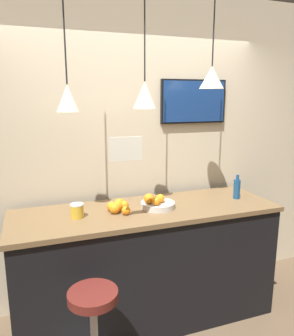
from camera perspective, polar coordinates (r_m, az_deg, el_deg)
name	(u,v)px	position (r m, az deg, el deg)	size (l,w,h in m)	color
back_wall	(130,151)	(3.12, -2.94, 2.91)	(8.00, 0.06, 2.90)	beige
service_counter	(147,264)	(3.00, 0.00, -16.41)	(2.24, 0.72, 1.03)	black
bar_stool	(94,332)	(2.40, -9.17, -26.33)	(0.42, 0.42, 0.75)	#B7B7BC
fruit_bowl	(157,204)	(2.78, 1.73, -6.21)	(0.29, 0.29, 0.14)	beige
orange_pile	(118,207)	(2.71, -5.07, -6.71)	(0.19, 0.24, 0.09)	orange
juice_bottle	(237,188)	(3.14, 15.38, -3.46)	(0.06, 0.06, 0.23)	navy
spread_jar	(77,211)	(2.62, -12.09, -7.29)	(0.10, 0.10, 0.11)	gold
pendant_lamp_left	(68,97)	(2.54, -13.66, 11.91)	(0.17, 0.17, 0.95)	black
pendant_lamp_middle	(145,94)	(2.68, -0.39, 12.70)	(0.19, 0.19, 0.94)	black
pendant_lamp_right	(212,77)	(2.94, 11.22, 15.25)	(0.21, 0.21, 0.78)	black
mounted_tv	(194,102)	(3.27, 8.13, 11.39)	(0.68, 0.04, 0.42)	black
hanging_menu_board	(126,149)	(2.31, -3.67, 3.36)	(0.24, 0.01, 0.17)	silver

